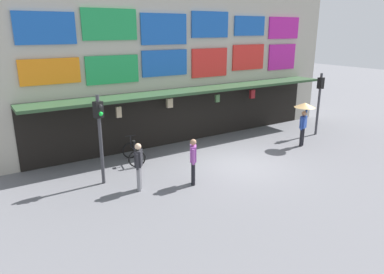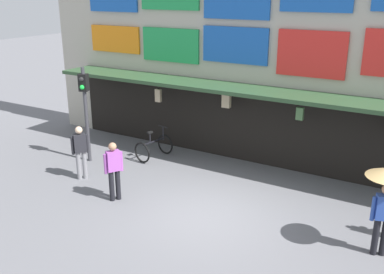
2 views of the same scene
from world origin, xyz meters
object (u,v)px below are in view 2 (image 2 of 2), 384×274
at_px(bicycle_parked, 154,147).
at_px(pedestrian_in_black, 80,150).
at_px(traffic_light_near, 85,100).
at_px(pedestrian_in_white, 114,168).

height_order(bicycle_parked, pedestrian_in_black, pedestrian_in_black).
distance_m(traffic_light_near, pedestrian_in_black, 1.90).
xyz_separation_m(bicycle_parked, pedestrian_in_white, (0.90, -3.13, 0.55)).
xyz_separation_m(pedestrian_in_black, pedestrian_in_white, (1.80, -0.59, 0.00)).
distance_m(bicycle_parked, pedestrian_in_white, 3.30).
bearing_deg(pedestrian_in_white, pedestrian_in_black, 161.84).
bearing_deg(traffic_light_near, pedestrian_in_black, -54.92).
height_order(bicycle_parked, pedestrian_in_white, pedestrian_in_white).
xyz_separation_m(traffic_light_near, pedestrian_in_black, (0.85, -1.21, -1.19)).
relative_size(bicycle_parked, pedestrian_in_white, 0.76).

